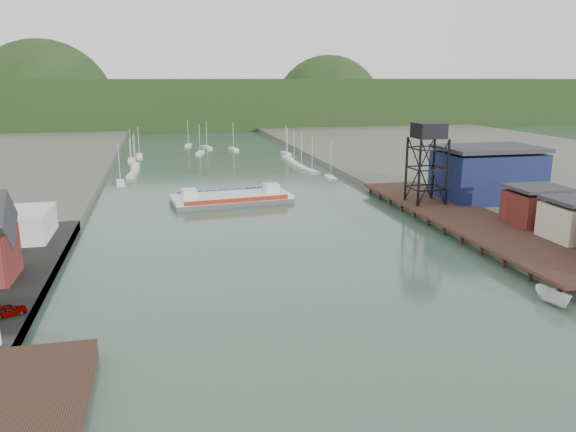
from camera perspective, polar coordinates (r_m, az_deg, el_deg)
name	(u,v)px	position (r m, az deg, el deg)	size (l,w,h in m)	color
ground	(358,373)	(54.77, 7.13, -15.55)	(600.00, 600.00, 0.00)	#314D41
west_stage	(23,403)	(53.07, -25.33, -16.80)	(10.00, 18.00, 1.80)	black
east_pier	(467,218)	(107.53, 17.70, -0.18)	(14.00, 70.00, 2.45)	black
lift_tower	(429,136)	(115.57, 14.09, 7.93)	(6.50, 6.50, 16.00)	black
blue_shed	(487,174)	(125.77, 19.59, 4.04)	(20.50, 14.50, 11.30)	#0B1133
marina_sailboats	(215,161)	(185.83, -7.44, 5.58)	(57.71, 92.65, 0.90)	silver
distant_hills	(181,106)	(346.67, -10.82, 10.93)	(500.00, 120.00, 80.00)	#1F3115
chain_ferry	(232,198)	(123.90, -5.76, 1.82)	(26.69, 13.28, 3.69)	#535456
motorboat	(553,297)	(75.64, 25.32, -7.45)	(2.00, 5.33, 2.06)	silver
car_west_a	(8,310)	(68.92, -26.54, -8.56)	(1.47, 3.66, 1.25)	#999999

